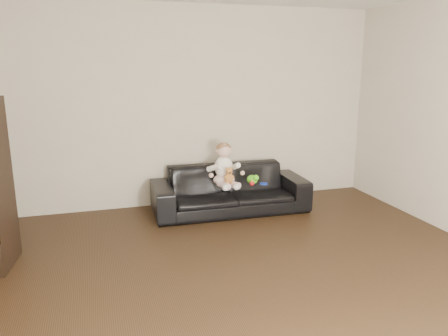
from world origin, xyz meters
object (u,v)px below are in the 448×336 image
object	(u,v)px
toy_rattle	(252,183)
toy_blue_disc	(264,184)
baby	(224,167)
toy_green	(252,180)
teddy_bear	(229,176)
sofa	(230,189)

from	to	relation	value
toy_rattle	toy_blue_disc	size ratio (longest dim) A/B	0.63
baby	toy_green	size ratio (longest dim) A/B	3.27
teddy_bear	toy_green	xyz separation A→B (m)	(0.35, 0.13, -0.11)
baby	toy_blue_disc	size ratio (longest dim) A/B	5.40
sofa	toy_rattle	size ratio (longest dim) A/B	31.59
teddy_bear	toy_rattle	xyz separation A→B (m)	(0.31, 0.04, -0.14)
sofa	toy_blue_disc	size ratio (longest dim) A/B	19.85
toy_green	toy_blue_disc	xyz separation A→B (m)	(0.14, -0.06, -0.05)
baby	toy_green	bearing A→B (deg)	-24.37
toy_rattle	toy_blue_disc	distance (m)	0.17
toy_green	toy_rattle	world-z (taller)	toy_green
toy_green	toy_blue_disc	size ratio (longest dim) A/B	1.65
toy_rattle	toy_blue_disc	bearing A→B (deg)	9.82
toy_green	toy_blue_disc	distance (m)	0.15
baby	toy_rattle	xyz separation A→B (m)	(0.32, -0.12, -0.21)
toy_green	toy_rattle	xyz separation A→B (m)	(-0.04, -0.09, -0.03)
toy_rattle	toy_green	bearing A→B (deg)	67.70
baby	toy_green	distance (m)	0.40
teddy_bear	toy_rattle	size ratio (longest dim) A/B	3.18
baby	sofa	bearing A→B (deg)	26.79
toy_green	toy_blue_disc	bearing A→B (deg)	-22.87
sofa	baby	distance (m)	0.36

